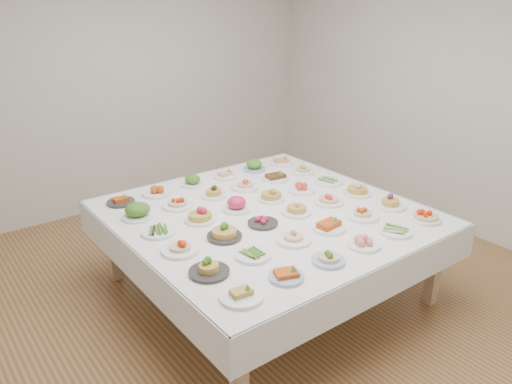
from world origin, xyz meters
TOP-DOWN VIEW (x-y plane):
  - room_envelope at (0.00, 0.00)m, footprint 5.02×5.02m
  - display_table at (0.06, -0.10)m, footprint 2.34×2.34m
  - dish_0 at (-0.84, -0.99)m, footprint 0.26×0.26m
  - dish_1 at (-0.49, -0.99)m, footprint 0.23×0.23m
  - dish_2 at (-0.13, -1.00)m, footprint 0.23×0.23m
  - dish_3 at (0.23, -0.99)m, footprint 0.23×0.23m
  - dish_4 at (0.59, -0.99)m, footprint 0.25×0.25m
  - dish_5 at (0.96, -0.99)m, footprint 0.27×0.27m
  - dish_6 at (-0.85, -0.64)m, footprint 0.26×0.26m
  - dish_7 at (-0.49, -0.64)m, footprint 0.25×0.25m
  - dish_8 at (-0.11, -0.63)m, footprint 0.26×0.26m
  - dish_9 at (0.23, -0.64)m, footprint 0.25×0.25m
  - dish_10 at (0.60, -0.64)m, footprint 0.26×0.26m
  - dish_11 at (0.95, -0.64)m, footprint 0.26×0.26m
  - dish_12 at (-0.85, -0.27)m, footprint 0.26×0.26m
  - dish_13 at (-0.49, -0.28)m, footprint 0.27×0.26m
  - dish_14 at (-0.12, -0.27)m, footprint 0.23×0.23m
  - dish_15 at (0.23, -0.27)m, footprint 0.24×0.24m
  - dish_16 at (0.59, -0.27)m, footprint 0.25×0.25m
  - dish_17 at (0.94, -0.28)m, footprint 0.25×0.25m
  - dish_18 at (-0.84, 0.08)m, footprint 0.25×0.25m
  - dish_19 at (-0.48, 0.08)m, footprint 0.24×0.24m
  - dish_20 at (-0.12, 0.08)m, footprint 0.23×0.23m
  - dish_21 at (0.24, 0.08)m, footprint 0.23×0.23m
  - dish_22 at (0.59, 0.07)m, footprint 0.24×0.24m
  - dish_23 at (0.94, 0.08)m, footprint 0.26×0.26m
  - dish_24 at (-0.84, 0.44)m, footprint 0.30×0.30m
  - dish_25 at (-0.48, 0.44)m, footprint 0.26×0.26m
  - dish_26 at (-0.12, 0.45)m, footprint 0.22×0.22m
  - dish_27 at (0.23, 0.45)m, footprint 0.25×0.25m
  - dish_28 at (0.59, 0.45)m, footprint 0.25×0.25m
  - dish_29 at (0.95, 0.44)m, footprint 0.23×0.23m
  - dish_30 at (-0.84, 0.80)m, footprint 0.23×0.23m
  - dish_31 at (-0.49, 0.80)m, footprint 0.26×0.26m
  - dish_32 at (-0.12, 0.80)m, footprint 0.22×0.22m
  - dish_33 at (0.24, 0.80)m, footprint 0.23×0.23m
  - dish_34 at (0.60, 0.80)m, footprint 0.23×0.23m
  - dish_35 at (0.95, 0.79)m, footprint 0.26×0.26m

SIDE VIEW (x-z plane):
  - display_table at x=0.06m, z-range 0.31..1.06m
  - dish_7 at x=-0.49m, z-range 0.74..0.80m
  - dish_4 at x=0.59m, z-range 0.75..0.80m
  - dish_23 at x=0.94m, z-range 0.75..0.80m
  - dish_18 at x=-0.84m, z-range 0.75..0.80m
  - dish_30 at x=-0.84m, z-range 0.74..0.83m
  - dish_33 at x=0.24m, z-range 0.74..0.83m
  - dish_0 at x=-0.84m, z-range 0.74..0.84m
  - dish_14 at x=-0.12m, z-range 0.74..0.83m
  - dish_22 at x=0.59m, z-range 0.74..0.83m
  - dish_3 at x=0.23m, z-range 0.74..0.84m
  - dish_1 at x=-0.49m, z-range 0.74..0.84m
  - dish_31 at x=-0.49m, z-range 0.74..0.85m
  - dish_29 at x=0.95m, z-range 0.74..0.85m
  - dish_9 at x=0.23m, z-range 0.74..0.85m
  - dish_28 at x=0.59m, z-range 0.74..0.85m
  - dish_27 at x=0.23m, z-range 0.74..0.86m
  - dish_8 at x=-0.11m, z-range 0.74..0.86m
  - dish_35 at x=0.95m, z-range 0.74..0.86m
  - dish_2 at x=-0.13m, z-range 0.74..0.86m
  - dish_20 at x=-0.12m, z-range 0.74..0.86m
  - dish_26 at x=-0.12m, z-range 0.74..0.86m
  - dish_10 at x=0.60m, z-range 0.74..0.87m
  - dish_15 at x=0.23m, z-range 0.74..0.87m
  - dish_32 at x=-0.12m, z-range 0.74..0.86m
  - dish_16 at x=0.59m, z-range 0.75..0.88m
  - dish_25 at x=-0.48m, z-range 0.74..0.88m
  - dish_21 at x=0.24m, z-range 0.75..0.88m
  - dish_12 at x=-0.85m, z-range 0.75..0.88m
  - dish_6 at x=-0.85m, z-range 0.74..0.89m
  - dish_17 at x=0.94m, z-range 0.74..0.89m
  - dish_34 at x=0.60m, z-range 0.75..0.88m
  - dish_11 at x=0.95m, z-range 0.74..0.89m
  - dish_5 at x=0.96m, z-range 0.75..0.89m
  - dish_19 at x=-0.48m, z-range 0.75..0.90m
  - dish_13 at x=-0.49m, z-range 0.75..0.90m
  - dish_24 at x=-0.84m, z-range 0.75..0.92m
  - room_envelope at x=0.00m, z-range 0.43..3.24m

